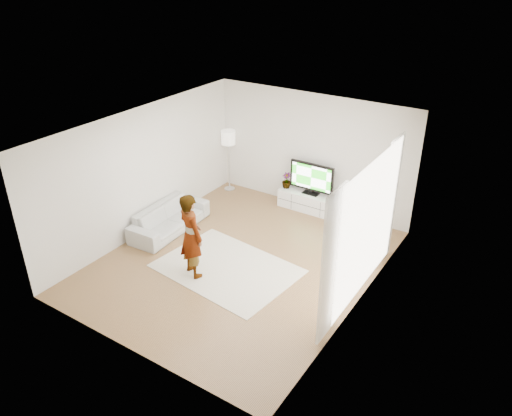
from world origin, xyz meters
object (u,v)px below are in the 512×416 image
Objects in this scene: rug at (227,268)px; sofa at (169,218)px; media_console at (310,202)px; player at (191,236)px; television at (312,178)px; floor_lamp at (228,140)px.

sofa is at bearing 164.24° from rug.
media_console is 3.37m from sofa.
media_console is at bearing -78.92° from player.
rug is (-0.22, -3.14, -0.85)m from television.
floor_lamp is (-0.13, 2.48, 1.06)m from sofa.
sofa is (-1.98, 0.56, 0.29)m from rug.
rug is 1.08m from player.
rug is at bearing -93.93° from television.
rug is 1.64× the size of floor_lamp.
television is 0.55× the size of sofa.
player reaches higher than media_console.
media_console is 3.72m from player.
player reaches higher than floor_lamp.
media_console reaches higher than rug.
player is at bearing -127.04° from sofa.
media_console is at bearing 86.03° from rug.
television is 3.26m from rug.
floor_lamp reaches higher than rug.
floor_lamp is at bearing 0.42° from sofa.
television is 2.39m from floor_lamp.
floor_lamp reaches higher than media_console.
television reaches higher than rug.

